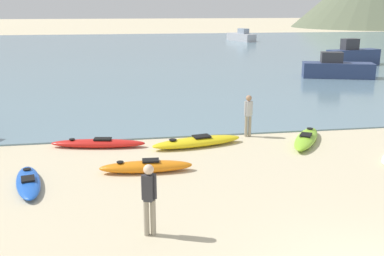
{
  "coord_description": "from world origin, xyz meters",
  "views": [
    {
      "loc": [
        -4.67,
        -6.13,
        4.95
      ],
      "look_at": [
        -1.89,
        10.13,
        0.5
      ],
      "focal_mm": 42.0,
      "sensor_mm": 36.0,
      "label": 1
    }
  ],
  "objects_px": {
    "person_near_foreground": "(149,195)",
    "moored_boat_0": "(353,56)",
    "kayak_on_sand_2": "(197,142)",
    "person_near_waterline": "(248,113)",
    "kayak_on_sand_5": "(98,143)",
    "moored_boat_3": "(241,37)",
    "kayak_on_sand_3": "(306,139)",
    "kayak_on_sand_0": "(28,182)",
    "moored_boat_4": "(337,69)",
    "kayak_on_sand_1": "(146,167)"
  },
  "relations": [
    {
      "from": "person_near_foreground",
      "to": "moored_boat_0",
      "type": "bearing_deg",
      "value": 53.97
    },
    {
      "from": "kayak_on_sand_2",
      "to": "person_near_waterline",
      "type": "distance_m",
      "value": 2.52
    },
    {
      "from": "kayak_on_sand_5",
      "to": "moored_boat_3",
      "type": "height_order",
      "value": "moored_boat_3"
    },
    {
      "from": "kayak_on_sand_3",
      "to": "person_near_foreground",
      "type": "distance_m",
      "value": 8.84
    },
    {
      "from": "kayak_on_sand_2",
      "to": "moored_boat_0",
      "type": "relative_size",
      "value": 0.72
    },
    {
      "from": "kayak_on_sand_0",
      "to": "person_near_waterline",
      "type": "height_order",
      "value": "person_near_waterline"
    },
    {
      "from": "kayak_on_sand_2",
      "to": "moored_boat_0",
      "type": "height_order",
      "value": "moored_boat_0"
    },
    {
      "from": "kayak_on_sand_2",
      "to": "moored_boat_0",
      "type": "xyz_separation_m",
      "value": [
        17.56,
        20.85,
        0.68
      ]
    },
    {
      "from": "moored_boat_3",
      "to": "moored_boat_4",
      "type": "xyz_separation_m",
      "value": [
        -3.11,
        -36.12,
        -0.01
      ]
    },
    {
      "from": "kayak_on_sand_1",
      "to": "kayak_on_sand_3",
      "type": "distance_m",
      "value": 6.51
    },
    {
      "from": "person_near_waterline",
      "to": "kayak_on_sand_0",
      "type": "bearing_deg",
      "value": -152.95
    },
    {
      "from": "kayak_on_sand_0",
      "to": "moored_boat_0",
      "type": "relative_size",
      "value": 0.56
    },
    {
      "from": "kayak_on_sand_3",
      "to": "person_near_waterline",
      "type": "distance_m",
      "value": 2.41
    },
    {
      "from": "kayak_on_sand_1",
      "to": "moored_boat_0",
      "type": "bearing_deg",
      "value": 49.84
    },
    {
      "from": "moored_boat_4",
      "to": "kayak_on_sand_5",
      "type": "bearing_deg",
      "value": -139.78
    },
    {
      "from": "kayak_on_sand_0",
      "to": "kayak_on_sand_1",
      "type": "relative_size",
      "value": 0.94
    },
    {
      "from": "kayak_on_sand_3",
      "to": "moored_boat_3",
      "type": "relative_size",
      "value": 0.5
    },
    {
      "from": "person_near_waterline",
      "to": "moored_boat_0",
      "type": "xyz_separation_m",
      "value": [
        15.36,
        19.91,
        -0.09
      ]
    },
    {
      "from": "person_near_foreground",
      "to": "moored_boat_0",
      "type": "relative_size",
      "value": 0.34
    },
    {
      "from": "moored_boat_4",
      "to": "kayak_on_sand_3",
      "type": "bearing_deg",
      "value": -120.63
    },
    {
      "from": "kayak_on_sand_2",
      "to": "moored_boat_4",
      "type": "relative_size",
      "value": 0.69
    },
    {
      "from": "kayak_on_sand_0",
      "to": "kayak_on_sand_3",
      "type": "xyz_separation_m",
      "value": [
        9.57,
        2.69,
        0.04
      ]
    },
    {
      "from": "kayak_on_sand_0",
      "to": "kayak_on_sand_5",
      "type": "bearing_deg",
      "value": 61.68
    },
    {
      "from": "kayak_on_sand_0",
      "to": "kayak_on_sand_1",
      "type": "bearing_deg",
      "value": 9.78
    },
    {
      "from": "moored_boat_0",
      "to": "person_near_foreground",
      "type": "bearing_deg",
      "value": -126.03
    },
    {
      "from": "kayak_on_sand_5",
      "to": "moored_boat_3",
      "type": "distance_m",
      "value": 53.6
    },
    {
      "from": "person_near_waterline",
      "to": "moored_boat_3",
      "type": "relative_size",
      "value": 0.27
    },
    {
      "from": "kayak_on_sand_0",
      "to": "kayak_on_sand_5",
      "type": "height_order",
      "value": "kayak_on_sand_5"
    },
    {
      "from": "kayak_on_sand_1",
      "to": "person_near_waterline",
      "type": "bearing_deg",
      "value": 38.01
    },
    {
      "from": "kayak_on_sand_3",
      "to": "moored_boat_0",
      "type": "height_order",
      "value": "moored_boat_0"
    },
    {
      "from": "moored_boat_0",
      "to": "moored_boat_4",
      "type": "bearing_deg",
      "value": -126.25
    },
    {
      "from": "kayak_on_sand_1",
      "to": "moored_boat_4",
      "type": "xyz_separation_m",
      "value": [
        14.8,
        16.67,
        0.52
      ]
    },
    {
      "from": "kayak_on_sand_0",
      "to": "person_near_waterline",
      "type": "relative_size",
      "value": 1.65
    },
    {
      "from": "moored_boat_0",
      "to": "moored_boat_3",
      "type": "height_order",
      "value": "moored_boat_0"
    },
    {
      "from": "kayak_on_sand_1",
      "to": "kayak_on_sand_3",
      "type": "height_order",
      "value": "kayak_on_sand_1"
    },
    {
      "from": "person_near_foreground",
      "to": "moored_boat_0",
      "type": "distance_m",
      "value": 33.66
    },
    {
      "from": "moored_boat_0",
      "to": "moored_boat_4",
      "type": "xyz_separation_m",
      "value": [
        -4.81,
        -6.56,
        -0.16
      ]
    },
    {
      "from": "person_near_waterline",
      "to": "moored_boat_4",
      "type": "distance_m",
      "value": 17.02
    },
    {
      "from": "kayak_on_sand_3",
      "to": "moored_boat_3",
      "type": "xyz_separation_m",
      "value": [
        11.74,
        50.69,
        0.53
      ]
    },
    {
      "from": "kayak_on_sand_3",
      "to": "moored_boat_3",
      "type": "distance_m",
      "value": 52.04
    },
    {
      "from": "moored_boat_3",
      "to": "moored_boat_4",
      "type": "distance_m",
      "value": 36.25
    },
    {
      "from": "person_near_waterline",
      "to": "moored_boat_4",
      "type": "height_order",
      "value": "moored_boat_4"
    },
    {
      "from": "person_near_foreground",
      "to": "moored_boat_4",
      "type": "distance_m",
      "value": 25.53
    },
    {
      "from": "kayak_on_sand_2",
      "to": "moored_boat_4",
      "type": "bearing_deg",
      "value": 48.26
    },
    {
      "from": "person_near_waterline",
      "to": "moored_boat_4",
      "type": "xyz_separation_m",
      "value": [
        10.55,
        13.36,
        -0.25
      ]
    },
    {
      "from": "kayak_on_sand_5",
      "to": "moored_boat_0",
      "type": "relative_size",
      "value": 0.71
    },
    {
      "from": "kayak_on_sand_1",
      "to": "moored_boat_3",
      "type": "xyz_separation_m",
      "value": [
        17.91,
        52.79,
        0.52
      ]
    },
    {
      "from": "moored_boat_4",
      "to": "person_near_foreground",
      "type": "bearing_deg",
      "value": -125.95
    },
    {
      "from": "kayak_on_sand_3",
      "to": "moored_boat_3",
      "type": "bearing_deg",
      "value": 76.96
    },
    {
      "from": "person_near_waterline",
      "to": "moored_boat_0",
      "type": "distance_m",
      "value": 25.15
    }
  ]
}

